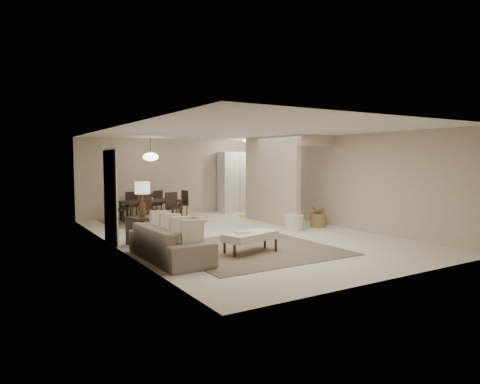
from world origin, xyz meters
TOP-DOWN VIEW (x-y plane):
  - floor at (0.00, 0.00)m, footprint 9.00×9.00m
  - ceiling at (0.00, 0.00)m, footprint 9.00×9.00m
  - back_wall at (0.00, 4.50)m, footprint 6.00×0.00m
  - left_wall at (-3.00, 0.00)m, footprint 0.00×9.00m
  - right_wall at (3.00, 0.00)m, footprint 0.00×9.00m
  - partition at (1.80, 1.25)m, footprint 0.15×2.50m
  - doorway at (-2.97, 0.60)m, footprint 0.04×0.90m
  - pantry_cabinet at (2.35, 4.15)m, footprint 1.20×0.55m
  - flush_light at (2.30, 3.20)m, footprint 0.44×0.44m
  - living_rug at (-0.68, -1.52)m, footprint 3.20×3.20m
  - sofa at (-2.45, -1.52)m, footprint 2.17×0.88m
  - ottoman_bench at (-0.88, -1.82)m, footprint 1.25×0.82m
  - side_table at (-2.40, 0.12)m, footprint 0.65×0.65m
  - table_lamp at (-2.40, 0.12)m, footprint 0.32×0.32m
  - round_pouf at (1.57, -0.10)m, footprint 0.50×0.50m
  - wicker_basket at (2.48, 0.00)m, footprint 0.53×0.53m
  - dining_rug at (-1.01, 3.48)m, footprint 2.80×2.10m
  - dining_table at (-1.01, 3.48)m, footprint 1.85×1.16m
  - dining_chairs at (-1.01, 3.48)m, footprint 2.36×1.80m
  - vase at (-1.01, 3.48)m, footprint 0.14×0.14m
  - yellow_mat at (2.22, 2.82)m, footprint 1.01×0.76m
  - pendant_light at (-1.01, 3.48)m, footprint 0.46×0.46m

SIDE VIEW (x-z plane):
  - floor at x=0.00m, z-range 0.00..0.00m
  - living_rug at x=-0.68m, z-range 0.00..0.01m
  - dining_rug at x=-1.01m, z-range 0.00..0.01m
  - yellow_mat at x=2.22m, z-range 0.00..0.01m
  - wicker_basket at x=2.48m, z-range 0.00..0.36m
  - round_pouf at x=1.57m, z-range 0.00..0.39m
  - side_table at x=-2.40m, z-range 0.00..0.60m
  - dining_table at x=-1.01m, z-range 0.00..0.62m
  - sofa at x=-2.45m, z-range 0.00..0.63m
  - ottoman_bench at x=-0.88m, z-range 0.12..0.53m
  - dining_chairs at x=-1.01m, z-range 0.00..0.87m
  - vase at x=-1.01m, z-range 0.62..0.75m
  - doorway at x=-2.97m, z-range 0.00..2.04m
  - pantry_cabinet at x=2.35m, z-range 0.00..2.10m
  - table_lamp at x=-2.40m, z-range 0.78..1.54m
  - back_wall at x=0.00m, z-range -1.75..4.25m
  - left_wall at x=-3.00m, z-range -3.25..5.75m
  - right_wall at x=3.00m, z-range -3.25..5.75m
  - partition at x=1.80m, z-range 0.00..2.50m
  - pendant_light at x=-1.01m, z-range 1.57..2.27m
  - flush_light at x=2.30m, z-range 2.44..2.48m
  - ceiling at x=0.00m, z-range 2.50..2.50m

